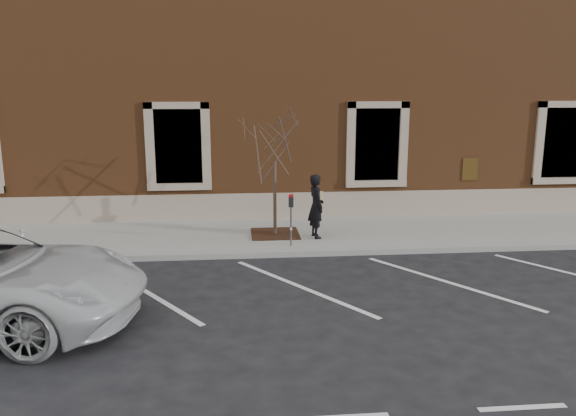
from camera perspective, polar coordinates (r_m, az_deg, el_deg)
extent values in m
plane|color=#28282B|center=(14.03, 0.23, -4.91)|extent=(120.00, 120.00, 0.00)
cube|color=#98978E|center=(15.69, -0.39, -2.77)|extent=(40.00, 3.50, 0.15)
cube|color=#9E9E99|center=(13.96, 0.25, -4.68)|extent=(40.00, 0.12, 0.15)
cube|color=brown|center=(21.13, -1.82, 11.87)|extent=(40.00, 8.50, 8.00)
cube|color=gray|center=(17.30, -0.89, 0.27)|extent=(40.00, 0.06, 0.80)
cube|color=black|center=(17.17, -11.04, 6.21)|extent=(1.40, 0.30, 2.20)
cube|color=gray|center=(17.17, -10.93, 2.17)|extent=(1.90, 0.20, 0.20)
cube|color=black|center=(17.61, 8.90, 6.44)|extent=(1.40, 0.30, 2.20)
cube|color=gray|center=(17.61, 8.90, 2.49)|extent=(1.90, 0.20, 0.20)
cube|color=black|center=(19.94, 25.96, 6.02)|extent=(1.40, 0.30, 2.20)
cube|color=gray|center=(19.94, 25.89, 2.54)|extent=(1.90, 0.20, 0.20)
imported|color=black|center=(15.00, 2.87, 0.19)|extent=(0.53, 0.70, 1.72)
cylinder|color=#595B60|center=(14.26, 0.30, -1.89)|extent=(0.04, 0.04, 1.01)
cube|color=black|center=(14.12, 0.30, 0.62)|extent=(0.12, 0.09, 0.26)
cube|color=red|center=(14.09, 0.30, 1.26)|extent=(0.11, 0.09, 0.06)
cube|color=white|center=(14.23, 0.32, -2.13)|extent=(0.05, 0.00, 0.07)
cube|color=#371B11|center=(15.49, -1.33, -2.62)|extent=(1.31, 1.31, 0.03)
cylinder|color=#503B31|center=(15.26, -1.35, 0.94)|extent=(0.09, 0.09, 2.00)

